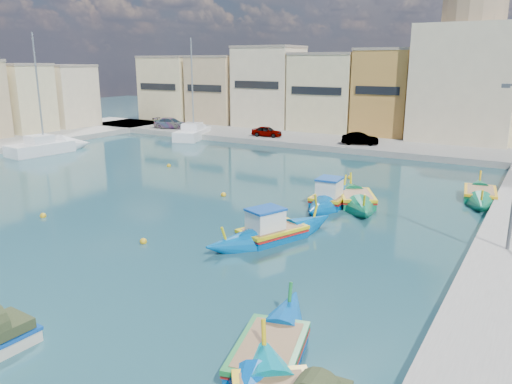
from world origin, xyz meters
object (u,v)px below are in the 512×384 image
Objects in this scene: luzzu_blue_cabin at (331,199)px; luzzu_cyan_mid at (480,196)px; luzzu_blue_south at (269,356)px; yacht_north at (198,132)px; luzzu_turquoise_cabin at (272,234)px; yacht_midnorth at (58,147)px; church_block at (468,66)px; luzzu_green at (356,200)px.

luzzu_blue_cabin reaches higher than luzzu_cyan_mid.
luzzu_cyan_mid is at bearing 82.93° from luzzu_blue_south.
luzzu_blue_cabin is 32.20m from yacht_north.
yacht_midnorth is at bearing 159.80° from luzzu_turquoise_cabin.
luzzu_turquoise_cabin is at bearing -94.74° from church_block.
luzzu_cyan_mid is at bearing 37.72° from luzzu_blue_cabin.
luzzu_cyan_mid is at bearing 3.34° from yacht_midnorth.
luzzu_blue_cabin is 10.13m from luzzu_cyan_mid.
luzzu_blue_cabin is (-3.01, -29.65, -8.07)m from church_block.
church_block reaches higher than luzzu_turquoise_cabin.
luzzu_turquoise_cabin is at bearing 118.54° from luzzu_blue_south.
church_block reaches higher than luzzu_blue_south.
yacht_midnorth is at bearing 150.02° from luzzu_blue_south.
church_block reaches higher than yacht_midnorth.
yacht_midnorth is at bearing -143.19° from church_block.
luzzu_turquoise_cabin is at bearing -120.34° from luzzu_cyan_mid.
yacht_midnorth is (-31.32, 11.52, 0.17)m from luzzu_turquoise_cabin.
yacht_north is (-25.46, 27.23, 0.16)m from luzzu_turquoise_cabin.
luzzu_turquoise_cabin is 1.06× the size of luzzu_blue_cabin.
luzzu_turquoise_cabin is at bearing -90.57° from luzzu_blue_cabin.
luzzu_blue_south is (5.19, -9.54, -0.08)m from luzzu_turquoise_cabin.
luzzu_blue_south is (-2.90, -23.36, -0.01)m from luzzu_cyan_mid.
church_block is 38.26m from luzzu_turquoise_cabin.
luzzu_blue_south is at bearing -61.46° from luzzu_turquoise_cabin.
luzzu_turquoise_cabin is 0.68× the size of yacht_north.
church_block is at bearing 86.76° from luzzu_green.
luzzu_blue_cabin is 0.64× the size of yacht_midnorth.
luzzu_green is at bearing 80.26° from luzzu_turquoise_cabin.
luzzu_blue_south is (2.10, -46.81, -8.16)m from church_block.
luzzu_green is (-1.63, -28.78, -8.14)m from church_block.
luzzu_turquoise_cabin is 37.28m from yacht_north.
luzzu_cyan_mid is 0.66× the size of yacht_midnorth.
luzzu_turquoise_cabin is at bearing -99.74° from luzzu_green.
luzzu_blue_south is at bearing -78.31° from luzzu_green.
church_block is 2.28× the size of luzzu_blue_south.
luzzu_blue_cabin is at bearing -147.72° from luzzu_green.
luzzu_turquoise_cabin is (-3.09, -37.27, -8.08)m from church_block.
luzzu_blue_south is 42.15m from yacht_midnorth.
yacht_north is at bearing 158.22° from luzzu_cyan_mid.
yacht_north is at bearing 69.57° from yacht_midnorth.
luzzu_cyan_mid is (8.01, 6.20, -0.09)m from luzzu_blue_cabin.
yacht_north is at bearing 133.08° from luzzu_turquoise_cabin.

